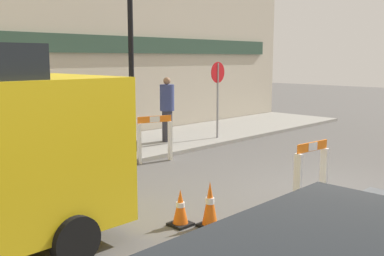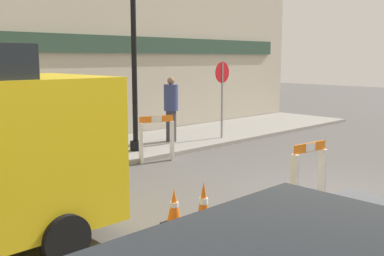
{
  "view_description": "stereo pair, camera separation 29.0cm",
  "coord_description": "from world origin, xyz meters",
  "px_view_note": "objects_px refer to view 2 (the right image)",
  "views": [
    {
      "loc": [
        -7.19,
        -3.42,
        2.41
      ],
      "look_at": [
        -0.74,
        2.86,
        1.0
      ],
      "focal_mm": 42.0,
      "sensor_mm": 36.0,
      "label": 1
    },
    {
      "loc": [
        -6.99,
        -3.63,
        2.41
      ],
      "look_at": [
        -0.74,
        2.86,
        1.0
      ],
      "focal_mm": 42.0,
      "sensor_mm": 36.0,
      "label": 2
    }
  ],
  "objects_px": {
    "streetlamp_post": "(133,11)",
    "stop_sign": "(222,87)",
    "person_worker": "(71,139)",
    "person_pedestrian": "(171,107)"
  },
  "relations": [
    {
      "from": "streetlamp_post",
      "to": "stop_sign",
      "type": "xyz_separation_m",
      "value": [
        2.9,
        -0.28,
        -1.96
      ]
    },
    {
      "from": "person_worker",
      "to": "streetlamp_post",
      "type": "bearing_deg",
      "value": 60.13
    },
    {
      "from": "stop_sign",
      "to": "person_pedestrian",
      "type": "relative_size",
      "value": 1.23
    },
    {
      "from": "streetlamp_post",
      "to": "person_pedestrian",
      "type": "height_order",
      "value": "streetlamp_post"
    },
    {
      "from": "streetlamp_post",
      "to": "person_pedestrian",
      "type": "bearing_deg",
      "value": 12.61
    },
    {
      "from": "person_pedestrian",
      "to": "streetlamp_post",
      "type": "bearing_deg",
      "value": 12.24
    },
    {
      "from": "streetlamp_post",
      "to": "stop_sign",
      "type": "bearing_deg",
      "value": -5.42
    },
    {
      "from": "stop_sign",
      "to": "person_worker",
      "type": "distance_m",
      "value": 5.89
    },
    {
      "from": "streetlamp_post",
      "to": "person_worker",
      "type": "height_order",
      "value": "streetlamp_post"
    },
    {
      "from": "streetlamp_post",
      "to": "person_worker",
      "type": "bearing_deg",
      "value": -147.11
    }
  ]
}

